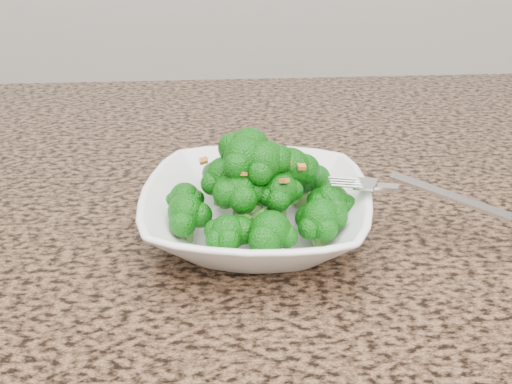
{
  "coord_description": "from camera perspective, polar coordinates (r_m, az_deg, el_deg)",
  "views": [
    {
      "loc": [
        0.09,
        -0.21,
        1.23
      ],
      "look_at": [
        0.13,
        0.32,
        0.95
      ],
      "focal_mm": 45.0,
      "sensor_mm": 36.0,
      "label": 1
    }
  ],
  "objects": [
    {
      "name": "granite_counter",
      "position": [
        0.62,
        -11.75,
        -6.46
      ],
      "size": [
        1.64,
        1.04,
        0.03
      ],
      "primitive_type": "cube",
      "color": "brown",
      "rests_on": "cabinet"
    },
    {
      "name": "fork",
      "position": [
        0.6,
        11.88,
        0.46
      ],
      "size": [
        0.18,
        0.1,
        0.01
      ],
      "primitive_type": null,
      "rotation": [
        0.0,
        0.0,
        -0.43
      ],
      "color": "silver",
      "rests_on": "bowl"
    },
    {
      "name": "broccoli_pile",
      "position": [
        0.58,
        0.0,
        3.24
      ],
      "size": [
        0.19,
        0.19,
        0.07
      ],
      "primitive_type": null,
      "color": "#0D640B",
      "rests_on": "bowl"
    },
    {
      "name": "bowl",
      "position": [
        0.61,
        0.0,
        -1.97
      ],
      "size": [
        0.24,
        0.24,
        0.05
      ],
      "primitive_type": "imported",
      "rotation": [
        0.0,
        0.0,
        -0.12
      ],
      "color": "white",
      "rests_on": "granite_counter"
    },
    {
      "name": "garlic_topping",
      "position": [
        0.57,
        0.0,
        6.67
      ],
      "size": [
        0.11,
        0.11,
        0.01
      ],
      "primitive_type": null,
      "color": "#C2702F",
      "rests_on": "broccoli_pile"
    }
  ]
}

